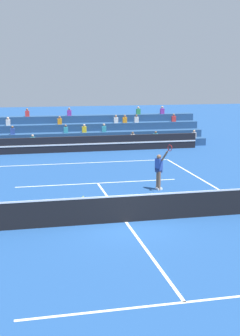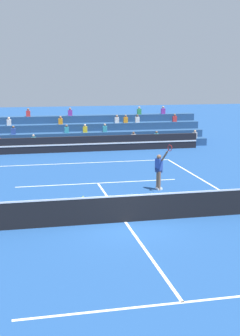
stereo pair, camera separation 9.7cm
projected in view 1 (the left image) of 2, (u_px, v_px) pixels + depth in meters
name	position (u px, v px, depth m)	size (l,w,h in m)	color
ground_plane	(126.00, 222.00, 17.70)	(120.00, 120.00, 0.00)	navy
court_lines	(126.00, 222.00, 17.70)	(11.10, 23.90, 0.01)	white
tennis_net	(126.00, 208.00, 17.59)	(12.00, 0.10, 1.10)	slate
sponsor_banner_wall	(75.00, 144.00, 32.99)	(18.00, 0.26, 1.10)	black
bleacher_stand	(69.00, 134.00, 35.96)	(20.45, 3.80, 2.83)	navy
tennis_player	(159.00, 170.00, 22.39)	(0.54, 1.20, 2.35)	brown
tennis_ball	(83.00, 197.00, 21.13)	(0.07, 0.07, 0.07)	#C6DB33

